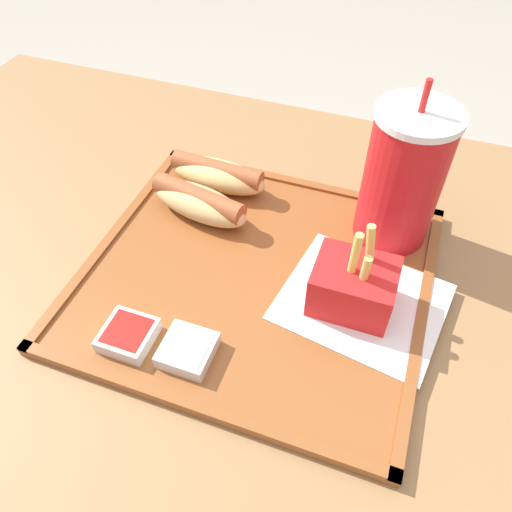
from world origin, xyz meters
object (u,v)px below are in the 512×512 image
at_px(fries_carton, 353,286).
at_px(sauce_cup_ketchup, 128,335).
at_px(sauce_cup_mayo, 188,350).
at_px(soda_cup, 403,178).
at_px(hot_dog_far, 217,174).
at_px(hot_dog_near, 199,202).

relative_size(fries_carton, sauce_cup_ketchup, 2.09).
relative_size(fries_carton, sauce_cup_mayo, 2.09).
height_order(soda_cup, sauce_cup_ketchup, soda_cup).
xyz_separation_m(fries_carton, sauce_cup_mayo, (-0.14, -0.12, -0.02)).
height_order(hot_dog_far, fries_carton, fries_carton).
bearing_deg(sauce_cup_ketchup, soda_cup, 48.13).
bearing_deg(fries_carton, hot_dog_far, 147.66).
height_order(soda_cup, hot_dog_near, soda_cup).
relative_size(soda_cup, sauce_cup_mayo, 3.98).
height_order(fries_carton, sauce_cup_ketchup, fries_carton).
bearing_deg(sauce_cup_mayo, sauce_cup_ketchup, -175.88).
height_order(hot_dog_far, hot_dog_near, same).
relative_size(hot_dog_far, sauce_cup_mayo, 2.73).
relative_size(hot_dog_far, fries_carton, 1.31).
relative_size(sauce_cup_mayo, sauce_cup_ketchup, 1.00).
bearing_deg(soda_cup, sauce_cup_mayo, -123.04).
bearing_deg(hot_dog_far, sauce_cup_ketchup, -88.03).
bearing_deg(sauce_cup_mayo, hot_dog_near, 110.78).
distance_m(soda_cup, sauce_cup_ketchup, 0.35).
xyz_separation_m(hot_dog_far, sauce_cup_mayo, (0.07, -0.25, -0.01)).
bearing_deg(hot_dog_near, sauce_cup_mayo, -69.22).
xyz_separation_m(soda_cup, sauce_cup_ketchup, (-0.23, -0.25, -0.08)).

